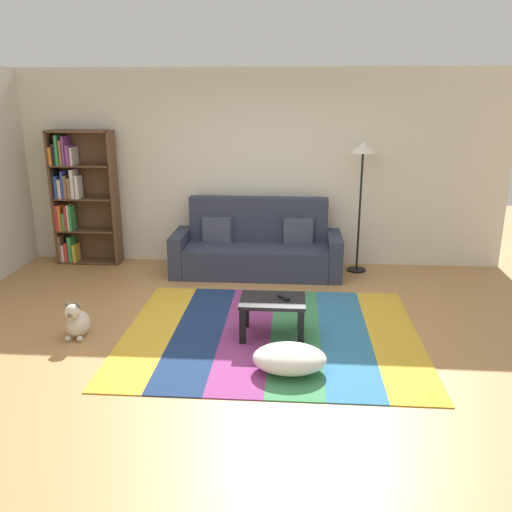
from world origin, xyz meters
The scene contains 10 objects.
ground_plane centered at (0.00, 0.00, 0.00)m, with size 14.00×14.00×0.00m, color #B27F4C.
back_wall centered at (0.00, 2.55, 1.35)m, with size 6.80×0.10×2.70m, color silver.
rug centered at (0.28, 0.03, 0.01)m, with size 2.98×2.49×0.01m.
couch centered at (0.00, 2.02, 0.34)m, with size 2.26×0.80×1.00m.
bookshelf centered at (-2.58, 2.31, 0.97)m, with size 0.90×0.28×1.88m.
coffee_table centered at (0.30, -0.01, 0.32)m, with size 0.65×0.47×0.39m.
pouf centered at (0.48, -0.73, 0.13)m, with size 0.65×0.47×0.24m, color white.
dog centered at (-1.66, -0.17, 0.16)m, with size 0.22×0.35×0.40m.
standing_lamp centered at (1.37, 2.18, 1.47)m, with size 0.32×0.32×1.76m.
tv_remote centered at (0.41, 0.02, 0.41)m, with size 0.04×0.15×0.02m, color black.
Camera 1 is at (0.49, -4.95, 2.34)m, focal length 37.49 mm.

